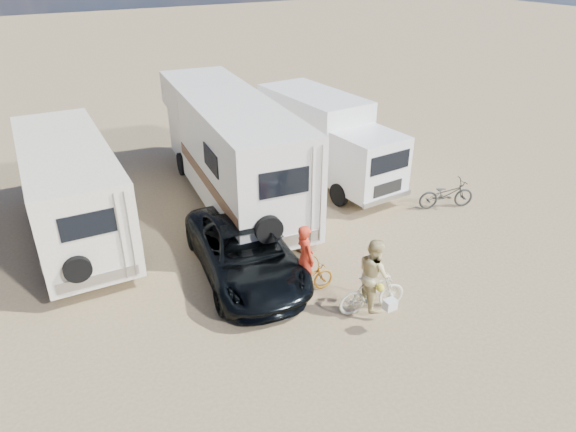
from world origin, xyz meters
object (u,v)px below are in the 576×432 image
rider_man (305,264)px  crate (306,245)px  box_truck (328,141)px  bike_woman (372,293)px  rv_main (230,150)px  bike_parked (446,194)px  rv_left (72,194)px  dark_suv (245,251)px  bike_man (305,280)px  cooler (286,227)px  rider_woman (373,280)px

rider_man → crate: rider_man is taller
box_truck → bike_woman: 8.07m
rv_main → bike_parked: rv_main is taller
rv_left → bike_parked: rv_left is taller
dark_suv → rider_man: rider_man is taller
rv_main → rv_left: rv_main is taller
crate → rv_main: bearing=95.7°
rv_left → rider_man: rv_left is taller
dark_suv → crate: 2.15m
bike_man → bike_woman: bike_woman is taller
rider_man → crate: (1.14, 1.80, -0.73)m
rv_left → bike_man: (4.49, -5.79, -1.07)m
bike_woman → crate: size_ratio=4.00×
rv_left → cooler: size_ratio=13.44×
bike_man → crate: bearing=-30.5°
dark_suv → rider_man: size_ratio=2.83×
bike_woman → rider_man: rider_man is taller
bike_man → crate: 2.14m
rider_man → crate: size_ratio=4.22×
rv_main → rv_left: size_ratio=1.33×
dark_suv → bike_man: 1.84m
bike_man → rider_man: bearing=0.0°
rv_left → crate: rv_left is taller
rv_left → crate: (5.63, -3.99, -1.33)m
bike_woman → dark_suv: bearing=45.2°
rv_main → cooler: (0.40, -3.11, -1.59)m
box_truck → dark_suv: 6.96m
bike_woman → crate: bearing=10.0°
bike_woman → cooler: size_ratio=3.26×
bike_man → rider_man: size_ratio=0.91×
cooler → box_truck: bearing=53.8°
box_truck → rider_woman: (-3.45, -7.22, -0.65)m
rv_left → bike_man: size_ratio=4.31×
box_truck → bike_woman: box_truck is taller
bike_man → cooler: (1.11, 2.98, -0.22)m
dark_suv → bike_woman: 3.58m
bike_woman → bike_parked: (5.67, 3.27, -0.01)m
rv_left → rv_main: bearing=5.1°
rv_main → bike_parked: 7.47m
bike_woman → bike_parked: bearing=-48.6°
rv_main → bike_woman: bearing=-81.1°
rv_main → rider_man: rv_main is taller
bike_man → crate: size_ratio=3.82×
dark_suv → bike_parked: 7.66m
rider_woman → bike_parked: bearing=-48.6°
rv_main → rv_left: 5.22m
bike_parked → bike_woman: bearing=139.7°
cooler → crate: cooler is taller
rider_woman → bike_parked: rider_woman is taller
cooler → crate: (0.03, -1.19, -0.04)m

